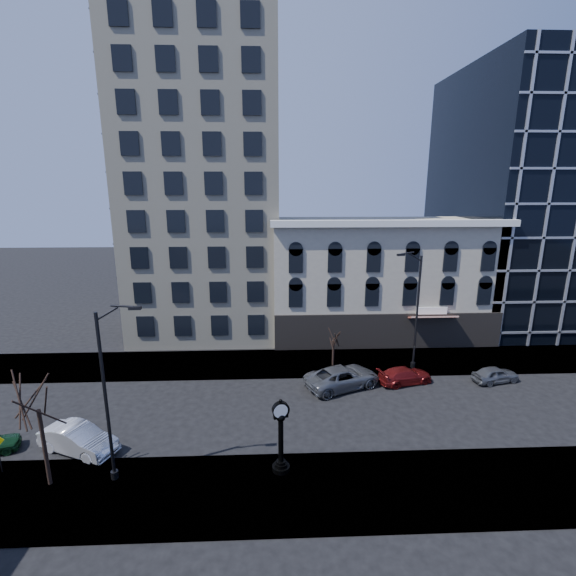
{
  "coord_description": "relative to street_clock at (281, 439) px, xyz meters",
  "views": [
    {
      "loc": [
        0.74,
        -26.57,
        15.71
      ],
      "look_at": [
        2.0,
        4.0,
        8.0
      ],
      "focal_mm": 26.0,
      "sensor_mm": 36.0,
      "label": 1
    }
  ],
  "objects": [
    {
      "name": "ground",
      "position": [
        -1.18,
        6.44,
        -2.1
      ],
      "size": [
        160.0,
        160.0,
        0.0
      ],
      "primitive_type": "plane",
      "color": "black",
      "rests_on": "ground"
    },
    {
      "name": "cream_tower",
      "position": [
        -7.29,
        25.32,
        17.22
      ],
      "size": [
        15.9,
        15.4,
        42.5
      ],
      "color": "beige",
      "rests_on": "ground"
    },
    {
      "name": "glass_office",
      "position": [
        30.82,
        27.35,
        11.9
      ],
      "size": [
        20.0,
        20.15,
        28.0
      ],
      "color": "black",
      "rests_on": "ground"
    },
    {
      "name": "car_far_c",
      "position": [
        17.66,
        10.19,
        -1.45
      ],
      "size": [
        4.04,
        2.32,
        1.29
      ],
      "primitive_type": "imported",
      "rotation": [
        0.0,
        0.0,
        1.79
      ],
      "color": "#595B60",
      "rests_on": "ground"
    },
    {
      "name": "victorian_row",
      "position": [
        10.82,
        22.33,
        3.9
      ],
      "size": [
        22.6,
        11.19,
        12.5
      ],
      "color": "#B9B098",
      "rests_on": "ground"
    },
    {
      "name": "street_clock",
      "position": [
        0.0,
        0.0,
        0.0
      ],
      "size": [
        0.99,
        0.99,
        4.38
      ],
      "rotation": [
        0.0,
        0.0,
        0.28
      ],
      "color": "black",
      "rests_on": "sidewalk_near"
    },
    {
      "name": "car_near_b",
      "position": [
        -12.11,
        2.35,
        -1.29
      ],
      "size": [
        5.21,
        3.52,
        1.62
      ],
      "primitive_type": "imported",
      "rotation": [
        0.0,
        0.0,
        1.17
      ],
      "color": "silver",
      "rests_on": "ground"
    },
    {
      "name": "car_far_a",
      "position": [
        5.11,
        9.81,
        -1.26
      ],
      "size": [
        6.68,
        4.94,
        1.69
      ],
      "primitive_type": "imported",
      "rotation": [
        0.0,
        0.0,
        1.97
      ],
      "color": "#595B60",
      "rests_on": "ground"
    },
    {
      "name": "bare_tree_far",
      "position": [
        4.92,
        13.68,
        0.84
      ],
      "size": [
        2.18,
        2.18,
        3.75
      ],
      "color": "black",
      "rests_on": "sidewalk_far"
    },
    {
      "name": "sidewalk_near",
      "position": [
        -1.18,
        -1.56,
        -2.04
      ],
      "size": [
        160.0,
        6.0,
        0.12
      ],
      "primitive_type": "cube",
      "color": "gray",
      "rests_on": "ground"
    },
    {
      "name": "sidewalk_far",
      "position": [
        -1.18,
        14.44,
        -2.04
      ],
      "size": [
        160.0,
        6.0,
        0.12
      ],
      "primitive_type": "cube",
      "color": "gray",
      "rests_on": "ground"
    },
    {
      "name": "street_lamp_near",
      "position": [
        -8.32,
        -0.27,
        5.58
      ],
      "size": [
        2.6,
        0.41,
        10.02
      ],
      "rotation": [
        0.0,
        0.0,
        0.04
      ],
      "color": "black",
      "rests_on": "sidewalk_near"
    },
    {
      "name": "bare_tree_near",
      "position": [
        -12.36,
        -0.59,
        3.37
      ],
      "size": [
        4.12,
        4.12,
        7.08
      ],
      "color": "black",
      "rests_on": "sidewalk_near"
    },
    {
      "name": "car_far_b",
      "position": [
        10.27,
        10.3,
        -1.45
      ],
      "size": [
        4.79,
        2.91,
        1.3
      ],
      "primitive_type": "imported",
      "rotation": [
        0.0,
        0.0,
        1.83
      ],
      "color": "maroon",
      "rests_on": "ground"
    },
    {
      "name": "street_lamp_far",
      "position": [
        11.09,
        12.78,
        5.88
      ],
      "size": [
        2.66,
        0.89,
        10.41
      ],
      "rotation": [
        0.0,
        0.0,
        3.37
      ],
      "color": "black",
      "rests_on": "sidewalk_far"
    }
  ]
}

